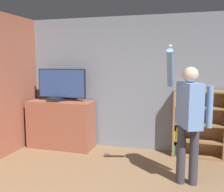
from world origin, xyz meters
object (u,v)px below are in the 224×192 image
(television, at_px, (62,84))
(bookshelf, at_px, (194,122))
(game_console, at_px, (54,100))
(person, at_px, (189,113))

(television, relative_size, bookshelf, 0.82)
(television, xyz_separation_m, game_console, (-0.10, -0.17, -0.30))
(game_console, xyz_separation_m, bookshelf, (2.76, 0.30, -0.35))
(bookshelf, xyz_separation_m, person, (-0.10, -1.21, 0.39))
(television, bearing_deg, person, -22.95)
(television, height_order, game_console, television)
(game_console, distance_m, person, 2.81)
(game_console, distance_m, bookshelf, 2.80)
(game_console, bearing_deg, person, -18.93)
(television, xyz_separation_m, person, (2.55, -1.08, -0.27))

